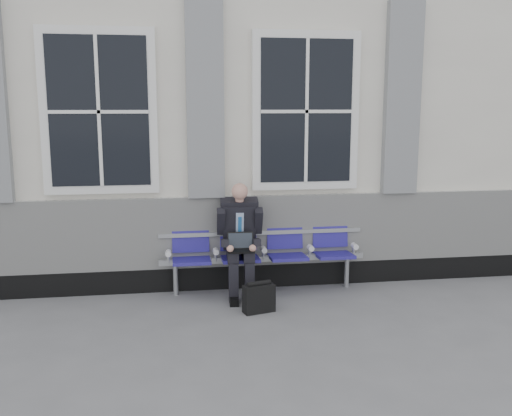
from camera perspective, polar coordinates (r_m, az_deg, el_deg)
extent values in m
plane|color=slate|center=(6.18, 4.65, -11.91)|extent=(70.00, 70.00, 0.00)
cube|color=silver|center=(9.16, -0.20, 8.83)|extent=(14.00, 4.00, 4.20)
cube|color=black|center=(7.48, 2.09, -6.67)|extent=(14.00, 0.10, 0.30)
cube|color=silver|center=(7.32, 2.13, -2.20)|extent=(14.00, 0.08, 0.90)
cube|color=gray|center=(7.02, -5.12, 10.81)|extent=(0.45, 0.14, 2.40)
cube|color=gray|center=(7.59, 14.40, 10.49)|extent=(0.45, 0.14, 2.40)
cube|color=white|center=(7.07, -15.40, 9.27)|extent=(1.35, 0.10, 1.95)
cube|color=black|center=(7.02, -15.45, 9.26)|extent=(1.15, 0.02, 1.75)
cube|color=white|center=(7.22, 4.98, 9.60)|extent=(1.35, 0.10, 1.95)
cube|color=black|center=(7.18, 5.07, 9.60)|extent=(1.15, 0.02, 1.75)
cube|color=#9EA0A3|center=(7.21, 0.71, -5.08)|extent=(2.60, 0.07, 0.07)
cube|color=#9EA0A3|center=(7.25, 0.57, -2.47)|extent=(2.60, 0.05, 0.05)
cylinder|color=#9EA0A3|center=(7.19, -8.05, -7.11)|extent=(0.06, 0.06, 0.39)
cylinder|color=#9EA0A3|center=(7.52, 9.06, -6.34)|extent=(0.06, 0.06, 0.39)
cube|color=navy|center=(7.04, -6.46, -5.27)|extent=(0.46, 0.42, 0.07)
cube|color=navy|center=(7.18, -6.56, -2.83)|extent=(0.46, 0.10, 0.40)
cube|color=navy|center=(7.09, -1.59, -5.11)|extent=(0.46, 0.42, 0.07)
cube|color=navy|center=(7.23, -1.80, -2.69)|extent=(0.46, 0.10, 0.40)
cube|color=navy|center=(7.18, 3.19, -4.92)|extent=(0.46, 0.42, 0.07)
cube|color=navy|center=(7.32, 2.87, -2.53)|extent=(0.46, 0.10, 0.40)
cube|color=navy|center=(7.32, 7.80, -4.70)|extent=(0.46, 0.42, 0.07)
cube|color=navy|center=(7.46, 7.40, -2.36)|extent=(0.46, 0.10, 0.40)
cylinder|color=white|center=(7.04, -8.77, -4.49)|extent=(0.07, 0.12, 0.07)
cylinder|color=white|center=(7.06, -4.04, -4.35)|extent=(0.07, 0.12, 0.07)
cylinder|color=white|center=(7.13, 0.78, -4.18)|extent=(0.07, 0.12, 0.07)
cylinder|color=white|center=(7.25, 5.48, -3.99)|extent=(0.07, 0.12, 0.07)
cylinder|color=white|center=(7.41, 9.84, -3.78)|extent=(0.07, 0.12, 0.07)
cube|color=black|center=(6.86, -2.22, -9.20)|extent=(0.12, 0.25, 0.09)
cube|color=black|center=(6.87, -0.61, -9.16)|extent=(0.12, 0.25, 0.09)
cube|color=black|center=(6.85, -2.25, -7.45)|extent=(0.12, 0.13, 0.47)
cube|color=black|center=(6.86, -0.65, -7.41)|extent=(0.12, 0.13, 0.47)
cube|color=black|center=(6.97, -2.36, -4.64)|extent=(0.16, 0.44, 0.13)
cube|color=black|center=(6.98, -0.79, -4.61)|extent=(0.16, 0.44, 0.13)
cube|color=black|center=(7.09, -1.69, -1.76)|extent=(0.42, 0.35, 0.60)
cube|color=#A8BCDE|center=(6.97, -1.63, -1.80)|extent=(0.10, 0.10, 0.34)
cube|color=#2464A8|center=(6.97, -1.63, -1.97)|extent=(0.05, 0.08, 0.28)
cube|color=black|center=(7.01, -1.69, 0.48)|extent=(0.47, 0.25, 0.14)
cylinder|color=#DB9D88|center=(6.95, -1.67, 0.96)|extent=(0.11, 0.11, 0.10)
sphere|color=#DB9D88|center=(6.88, -1.64, 1.67)|extent=(0.20, 0.20, 0.20)
cube|color=black|center=(6.97, -3.53, -1.34)|extent=(0.11, 0.28, 0.36)
cube|color=black|center=(7.00, 0.23, -1.28)|extent=(0.11, 0.28, 0.36)
cube|color=black|center=(6.85, -3.14, -3.51)|extent=(0.10, 0.30, 0.13)
cube|color=black|center=(6.88, 0.05, -3.44)|extent=(0.10, 0.30, 0.13)
sphere|color=#DB9D88|center=(6.73, -2.61, -4.08)|extent=(0.09, 0.09, 0.09)
sphere|color=#DB9D88|center=(6.75, -0.33, -4.03)|extent=(0.09, 0.09, 0.09)
cube|color=black|center=(6.83, -1.51, -4.29)|extent=(0.33, 0.24, 0.02)
cube|color=black|center=(6.91, -1.57, -3.26)|extent=(0.32, 0.10, 0.20)
cube|color=black|center=(6.90, -1.57, -3.27)|extent=(0.29, 0.08, 0.17)
cube|color=black|center=(6.56, 0.29, -9.04)|extent=(0.39, 0.24, 0.32)
cylinder|color=black|center=(6.50, 0.29, -7.55)|extent=(0.29, 0.13, 0.06)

